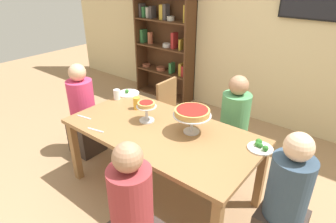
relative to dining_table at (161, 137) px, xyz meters
The scene contains 18 objects.
ground_plane 0.66m from the dining_table, ahead, with size 12.00×12.00×0.00m, color #9E7A56.
rear_partition 2.32m from the dining_table, 90.00° to the left, with size 8.00×0.12×2.80m, color beige.
dining_table is the anchor object (origin of this frame).
bookshelf 2.62m from the dining_table, 128.37° to the left, with size 1.10×0.30×2.21m.
diner_near_right 0.91m from the dining_table, 63.65° to the right, with size 0.34×0.34×1.15m.
diner_head_east 1.20m from the dining_table, ahead, with size 0.34×0.34×1.15m.
diner_far_right 0.86m from the dining_table, 62.79° to the left, with size 0.34×0.34×1.15m.
diner_head_west 1.22m from the dining_table, behind, with size 0.34×0.34×1.15m.
chair_far_left 0.92m from the dining_table, 120.17° to the left, with size 0.40×0.40×0.87m.
deep_dish_pizza_stand 0.39m from the dining_table, 29.57° to the left, with size 0.35×0.35×0.23m.
personal_pizza_stand 0.32m from the dining_table, 169.40° to the left, with size 0.20×0.20×0.20m.
salad_plate_near_diner 0.90m from the dining_table, 17.61° to the left, with size 0.21×0.21×0.07m.
salad_plate_far_diner 0.95m from the dining_table, 154.72° to the left, with size 0.26×0.26×0.06m.
beer_glass_amber_tall 0.54m from the dining_table, 160.23° to the left, with size 0.07×0.07×0.13m, color gold.
water_glass_clear_near 0.42m from the dining_table, 68.21° to the left, with size 0.07×0.07×0.10m, color white.
water_glass_clear_far 0.89m from the dining_table, 165.59° to the left, with size 0.07×0.07×0.12m, color white.
cutlery_fork_near 0.62m from the dining_table, 140.11° to the right, with size 0.18×0.02×0.01m, color silver.
cutlery_knife_near 0.84m from the dining_table, 158.72° to the right, with size 0.18×0.02×0.01m, color silver.
Camera 1 is at (1.49, -1.78, 2.10)m, focal length 30.51 mm.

